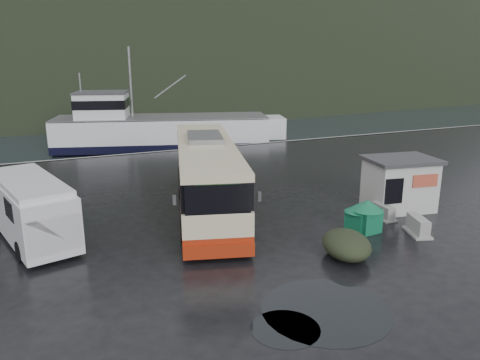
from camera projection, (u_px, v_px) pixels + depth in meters
name	position (u px, v px, depth m)	size (l,w,h in m)	color
ground	(229.00, 239.00, 20.80)	(160.00, 160.00, 0.00)	black
harbor_water	(66.00, 86.00, 118.22)	(300.00, 180.00, 0.02)	black
quay_edge	(138.00, 153.00, 38.51)	(160.00, 0.60, 1.50)	#999993
headland	(68.00, 69.00, 246.04)	(780.00, 540.00, 570.00)	black
coach_bus	(207.00, 209.00, 24.83)	(3.32, 13.49, 3.82)	beige
white_van	(35.00, 240.00, 20.69)	(2.31, 6.74, 2.82)	silver
waste_bin_left	(365.00, 231.00, 21.69)	(1.09, 1.09, 1.52)	#126944
waste_bin_right	(358.00, 230.00, 21.80)	(0.96, 0.96, 1.34)	#126944
dome_tent	(346.00, 256.00, 19.00)	(1.89, 2.64, 1.04)	#252D1B
ticket_kiosk	(397.00, 209.00, 24.84)	(3.53, 2.67, 2.76)	silver
jersey_barrier_a	(383.00, 218.00, 23.39)	(0.73, 1.46, 0.73)	#999993
jersey_barrier_b	(417.00, 234.00, 21.38)	(0.80, 1.61, 0.80)	#999993
fishing_trawler	(163.00, 135.00, 47.38)	(24.86, 5.46, 9.94)	silver
puddles	(318.00, 313.00, 14.85)	(4.90, 4.22, 0.01)	black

